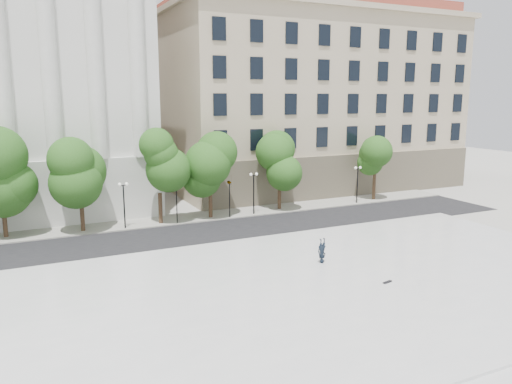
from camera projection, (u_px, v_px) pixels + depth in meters
The scene contains 11 objects.
ground at pixel (330, 316), 26.51m from camera, with size 160.00×160.00×0.00m, color #B8B6AE.
plaza at pixel (301, 292), 29.13m from camera, with size 44.00×22.00×0.45m, color silver.
street at pixel (212, 233), 42.49m from camera, with size 60.00×8.00×0.02m, color black.
far_sidewalk at pixel (190, 218), 47.80m from camera, with size 60.00×4.00×0.12m, color #9D9A91.
building_east at pixel (296, 99), 67.37m from camera, with size 36.00×26.15×23.00m.
traffic_light_west at pixel (176, 185), 44.89m from camera, with size 0.70×1.59×4.13m.
traffic_light_east at pixel (229, 181), 47.07m from camera, with size 0.70×1.63×4.14m.
person_lying at pixel (322, 260), 33.57m from camera, with size 0.62×0.40×1.69m, color black.
skateboard at pixel (387, 282), 30.04m from camera, with size 0.70×0.18×0.07m, color black.
street_trees at pixel (136, 170), 44.18m from camera, with size 44.91×5.11×7.63m.
lamp_posts at pixel (191, 191), 45.92m from camera, with size 38.41×0.28×4.22m.
Camera 1 is at (-14.17, -20.73, 11.46)m, focal length 35.00 mm.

